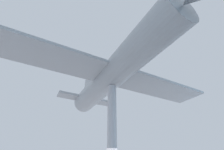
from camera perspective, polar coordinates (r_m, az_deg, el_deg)
support_pylon_central at (r=8.08m, az=0.00°, el=-23.21°), size 0.50×0.50×5.86m
suspended_airplane at (r=9.27m, az=0.59°, el=0.66°), size 14.88×12.32×3.13m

